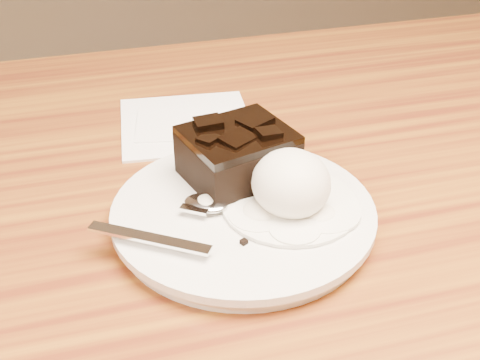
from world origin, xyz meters
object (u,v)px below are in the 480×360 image
object	(u,v)px
ice_cream_scoop	(291,183)
brownie	(238,158)
spoon	(206,205)
napkin	(186,123)
plate	(243,216)

from	to	relation	value
ice_cream_scoop	brownie	bearing A→B (deg)	118.28
ice_cream_scoop	spoon	world-z (taller)	ice_cream_scoop
brownie	napkin	world-z (taller)	brownie
plate	ice_cream_scoop	xyz separation A→B (m)	(0.04, -0.01, 0.03)
ice_cream_scoop	napkin	size ratio (longest dim) A/B	0.49
plate	brownie	distance (m)	0.06
brownie	spoon	distance (m)	0.06
brownie	napkin	bearing A→B (deg)	96.96
napkin	plate	bearing A→B (deg)	-87.15
plate	ice_cream_scoop	bearing A→B (deg)	-13.88
ice_cream_scoop	napkin	xyz separation A→B (m)	(-0.05, 0.20, -0.04)
ice_cream_scoop	spoon	size ratio (longest dim) A/B	0.46
ice_cream_scoop	napkin	distance (m)	0.21
brownie	spoon	xyz separation A→B (m)	(-0.04, -0.04, -0.02)
plate	ice_cream_scoop	distance (m)	0.05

